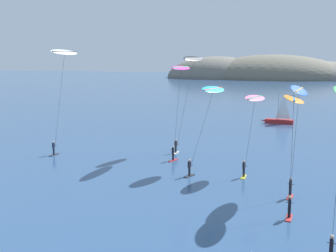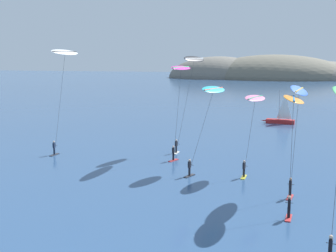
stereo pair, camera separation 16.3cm
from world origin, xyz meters
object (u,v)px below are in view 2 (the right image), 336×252
(kitesurfer_pink, at_px, (254,104))
(kitesurfer_blue, at_px, (299,97))
(sailboat_near, at_px, (279,120))
(kitesurfer_black, at_px, (193,67))
(kitesurfer_orange, at_px, (293,107))
(kitesurfer_magenta, at_px, (181,74))
(kitesurfer_cyan, at_px, (212,96))
(kitesurfer_white, at_px, (64,58))

(kitesurfer_pink, bearing_deg, kitesurfer_blue, -50.42)
(sailboat_near, relative_size, kitesurfer_black, 0.51)
(sailboat_near, bearing_deg, kitesurfer_pink, -94.17)
(kitesurfer_pink, bearing_deg, sailboat_near, 85.83)
(kitesurfer_blue, relative_size, kitesurfer_black, 0.78)
(kitesurfer_blue, xyz_separation_m, kitesurfer_pink, (-3.97, 4.80, -1.20))
(sailboat_near, distance_m, kitesurfer_orange, 42.46)
(kitesurfer_pink, xyz_separation_m, kitesurfer_black, (-8.24, 9.54, 3.33))
(kitesurfer_magenta, bearing_deg, kitesurfer_pink, -28.19)
(kitesurfer_orange, bearing_deg, kitesurfer_blue, 82.50)
(kitesurfer_magenta, relative_size, kitesurfer_orange, 1.23)
(kitesurfer_magenta, height_order, kitesurfer_cyan, kitesurfer_magenta)
(sailboat_near, height_order, kitesurfer_magenta, kitesurfer_magenta)
(kitesurfer_white, distance_m, kitesurfer_pink, 24.11)
(kitesurfer_pink, xyz_separation_m, kitesurfer_cyan, (-4.43, 0.89, 0.61))
(kitesurfer_white, bearing_deg, kitesurfer_orange, -26.72)
(kitesurfer_blue, bearing_deg, kitesurfer_pink, 129.58)
(sailboat_near, distance_m, kitesurfer_pink, 33.75)
(kitesurfer_white, bearing_deg, sailboat_near, 47.96)
(kitesurfer_magenta, bearing_deg, kitesurfer_blue, -36.80)
(kitesurfer_blue, distance_m, kitesurfer_cyan, 10.17)
(kitesurfer_blue, bearing_deg, kitesurfer_magenta, 143.20)
(sailboat_near, distance_m, kitesurfer_magenta, 31.80)
(kitesurfer_blue, bearing_deg, kitesurfer_orange, -97.50)
(kitesurfer_orange, bearing_deg, kitesurfer_magenta, 132.03)
(kitesurfer_blue, bearing_deg, kitesurfer_black, 130.42)
(kitesurfer_pink, bearing_deg, kitesurfer_magenta, 151.81)
(kitesurfer_blue, height_order, kitesurfer_white, kitesurfer_white)
(kitesurfer_white, height_order, kitesurfer_cyan, kitesurfer_white)
(sailboat_near, distance_m, kitesurfer_cyan, 33.62)
(kitesurfer_pink, xyz_separation_m, kitesurfer_magenta, (-8.63, 4.63, 2.65))
(kitesurfer_blue, bearing_deg, kitesurfer_white, 160.84)
(kitesurfer_white, relative_size, kitesurfer_orange, 1.45)
(sailboat_near, xyz_separation_m, kitesurfer_black, (-10.66, -23.54, 9.59))
(kitesurfer_cyan, bearing_deg, sailboat_near, 78.00)
(sailboat_near, xyz_separation_m, kitesurfer_magenta, (-11.04, -28.46, 8.91))
(kitesurfer_white, height_order, kitesurfer_black, kitesurfer_white)
(kitesurfer_orange, height_order, kitesurfer_cyan, kitesurfer_orange)
(kitesurfer_pink, bearing_deg, kitesurfer_black, 130.83)
(sailboat_near, height_order, kitesurfer_white, kitesurfer_white)
(kitesurfer_blue, relative_size, kitesurfer_orange, 1.06)
(kitesurfer_pink, relative_size, kitesurfer_black, 0.67)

